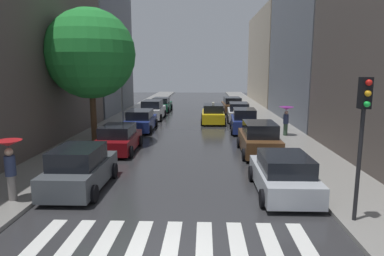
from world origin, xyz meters
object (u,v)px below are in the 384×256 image
object	(u,v)px
parked_car_right_nearest	(283,175)
pedestrian_near_tree	(9,159)
parked_car_left_fourth	(153,110)
traffic_light_right_corner	(363,118)
parked_car_left_nearest	(80,169)
street_tree_left	(90,54)
lamp_post_left	(121,79)
parked_car_left_third	(141,121)
parked_car_left_fifth	(161,105)
parked_car_right_fifth	(232,105)
parked_car_right_fourth	(239,112)
parked_car_left_second	(119,139)
parked_car_right_second	(259,139)
parked_car_right_third	(244,121)
taxi_midroad	(213,114)
pedestrian_foreground	(286,115)

from	to	relation	value
parked_car_right_nearest	pedestrian_near_tree	distance (m)	9.81
parked_car_left_fourth	traffic_light_right_corner	bearing A→B (deg)	-155.98
parked_car_left_nearest	street_tree_left	size ratio (longest dim) A/B	0.52
street_tree_left	lamp_post_left	xyz separation A→B (m)	(0.40, 5.82, -1.65)
parked_car_left_third	parked_car_left_fifth	xyz separation A→B (m)	(0.12, 11.75, -0.02)
parked_car_left_third	pedestrian_near_tree	world-z (taller)	pedestrian_near_tree
parked_car_left_nearest	parked_car_right_nearest	distance (m)	7.83
parked_car_left_nearest	parked_car_right_fifth	xyz separation A→B (m)	(7.82, 24.14, -0.03)
parked_car_right_fourth	traffic_light_right_corner	bearing A→B (deg)	-173.53
lamp_post_left	traffic_light_right_corner	bearing A→B (deg)	-56.34
parked_car_left_fifth	parked_car_right_fourth	world-z (taller)	parked_car_right_fourth
parked_car_left_second	pedestrian_near_tree	distance (m)	7.97
parked_car_left_fourth	parked_car_right_second	world-z (taller)	parked_car_right_second
parked_car_right_third	pedestrian_near_tree	size ratio (longest dim) A/B	1.96
taxi_midroad	parked_car_right_fifth	bearing A→B (deg)	-16.55
lamp_post_left	parked_car_left_fourth	bearing A→B (deg)	73.61
pedestrian_near_tree	pedestrian_foreground	bearing A→B (deg)	94.74
parked_car_left_second	parked_car_right_second	size ratio (longest dim) A/B	0.95
parked_car_left_fourth	lamp_post_left	distance (m)	6.36
parked_car_left_fifth	pedestrian_foreground	distance (m)	17.51
parked_car_right_third	parked_car_right_fourth	distance (m)	5.53
parked_car_right_second	parked_car_right_fifth	bearing A→B (deg)	0.49
parked_car_left_nearest	street_tree_left	world-z (taller)	street_tree_left
parked_car_right_nearest	parked_car_right_fifth	bearing A→B (deg)	-0.20
parked_car_right_fourth	pedestrian_foreground	xyz separation A→B (m)	(2.48, -7.43, 0.79)
parked_car_left_fourth	parked_car_right_nearest	bearing A→B (deg)	-157.14
parked_car_left_fourth	pedestrian_near_tree	xyz separation A→B (m)	(-1.82, -20.66, 0.82)
parked_car_left_third	parked_car_right_third	bearing A→B (deg)	-94.10
parked_car_left_third	parked_car_right_fifth	xyz separation A→B (m)	(7.84, 11.20, 0.03)
parked_car_left_nearest	traffic_light_right_corner	bearing A→B (deg)	-106.62
parked_car_right_nearest	parked_car_right_third	distance (m)	12.64
taxi_midroad	pedestrian_foreground	xyz separation A→B (m)	(4.81, -6.25, 0.80)
parked_car_right_third	parked_car_left_fourth	bearing A→B (deg)	52.05
parked_car_left_third	pedestrian_foreground	size ratio (longest dim) A/B	2.37
parked_car_right_nearest	parked_car_right_third	world-z (taller)	parked_car_right_third
parked_car_right_nearest	parked_car_left_fourth	bearing A→B (deg)	21.92
parked_car_right_second	lamp_post_left	bearing A→B (deg)	50.57
parked_car_left_third	parked_car_right_third	size ratio (longest dim) A/B	1.12
pedestrian_foreground	parked_car_left_second	bearing A→B (deg)	-51.71
parked_car_left_third	street_tree_left	distance (m)	7.20
parked_car_right_second	pedestrian_near_tree	xyz separation A→B (m)	(-9.70, -7.44, 0.80)
lamp_post_left	pedestrian_near_tree	bearing A→B (deg)	-90.90
parked_car_left_second	parked_car_right_nearest	world-z (taller)	parked_car_left_second
parked_car_left_second	pedestrian_near_tree	xyz separation A→B (m)	(-1.81, -7.71, 0.91)
parked_car_right_second	parked_car_left_fifth	bearing A→B (deg)	22.78
parked_car_left_nearest	parked_car_right_second	world-z (taller)	parked_car_right_second
parked_car_left_fifth	parked_car_left_nearest	bearing A→B (deg)	-178.87
parked_car_left_nearest	lamp_post_left	bearing A→B (deg)	6.45
parked_car_left_second	parked_car_right_nearest	xyz separation A→B (m)	(7.86, -6.33, -0.00)
parked_car_right_third	traffic_light_right_corner	world-z (taller)	traffic_light_right_corner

